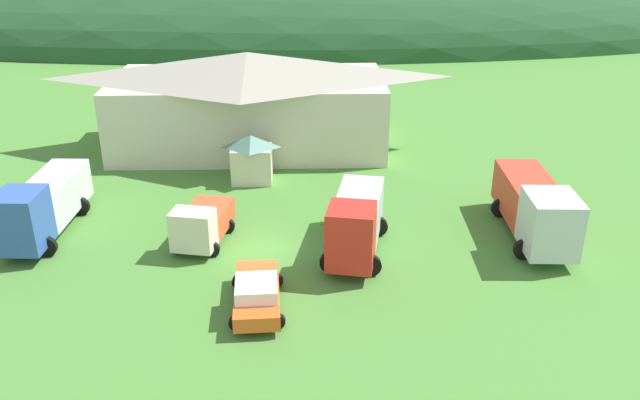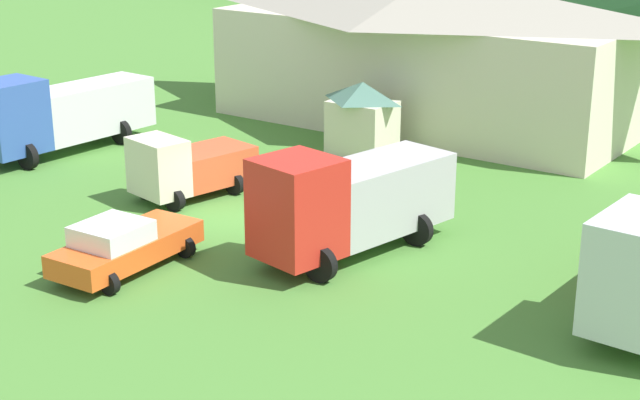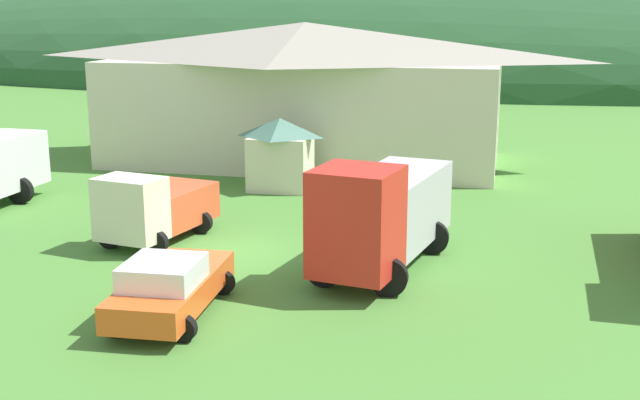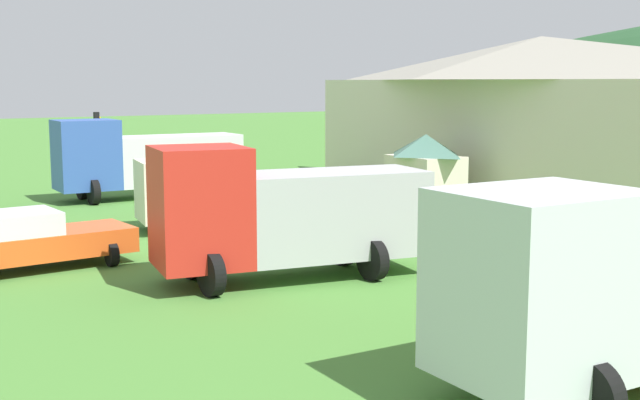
{
  "view_description": "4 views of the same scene",
  "coord_description": "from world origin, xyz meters",
  "px_view_note": "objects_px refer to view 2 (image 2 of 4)",
  "views": [
    {
      "loc": [
        2.28,
        -30.62,
        16.56
      ],
      "look_at": [
        3.15,
        1.39,
        2.2
      ],
      "focal_mm": 36.83,
      "sensor_mm": 36.0,
      "label": 1
    },
    {
      "loc": [
        20.8,
        -24.13,
        11.41
      ],
      "look_at": [
        3.63,
        -0.23,
        1.48
      ],
      "focal_mm": 53.82,
      "sensor_mm": 36.0,
      "label": 2
    },
    {
      "loc": [
        8.44,
        -24.16,
        7.97
      ],
      "look_at": [
        3.14,
        -1.17,
        2.26
      ],
      "focal_mm": 45.4,
      "sensor_mm": 36.0,
      "label": 3
    },
    {
      "loc": [
        23.38,
        -11.27,
        5.17
      ],
      "look_at": [
        4.35,
        1.07,
        1.93
      ],
      "focal_mm": 46.44,
      "sensor_mm": 36.0,
      "label": 4
    }
  ],
  "objects_px": {
    "light_truck_cream": "(187,166)",
    "depot_building": "(431,47)",
    "service_pickup_orange": "(124,245)",
    "play_shed_cream": "(362,117)",
    "traffic_cone_mid_row": "(250,181)",
    "crane_truck_red": "(348,200)",
    "traffic_cone_near_pickup": "(361,215)",
    "box_truck_blue": "(59,112)"
  },
  "relations": [
    {
      "from": "light_truck_cream",
      "to": "depot_building",
      "type": "bearing_deg",
      "value": -174.49
    },
    {
      "from": "service_pickup_orange",
      "to": "play_shed_cream",
      "type": "bearing_deg",
      "value": -178.38
    },
    {
      "from": "service_pickup_orange",
      "to": "traffic_cone_mid_row",
      "type": "relative_size",
      "value": 10.4
    },
    {
      "from": "crane_truck_red",
      "to": "play_shed_cream",
      "type": "bearing_deg",
      "value": -138.13
    },
    {
      "from": "depot_building",
      "to": "play_shed_cream",
      "type": "distance_m",
      "value": 7.12
    },
    {
      "from": "depot_building",
      "to": "traffic_cone_near_pickup",
      "type": "xyz_separation_m",
      "value": [
        4.89,
        -13.46,
        -3.67
      ]
    },
    {
      "from": "play_shed_cream",
      "to": "light_truck_cream",
      "type": "distance_m",
      "value": 9.0
    },
    {
      "from": "box_truck_blue",
      "to": "traffic_cone_near_pickup",
      "type": "distance_m",
      "value": 15.24
    },
    {
      "from": "light_truck_cream",
      "to": "traffic_cone_mid_row",
      "type": "distance_m",
      "value": 3.2
    },
    {
      "from": "box_truck_blue",
      "to": "traffic_cone_near_pickup",
      "type": "height_order",
      "value": "box_truck_blue"
    },
    {
      "from": "crane_truck_red",
      "to": "service_pickup_orange",
      "type": "height_order",
      "value": "crane_truck_red"
    },
    {
      "from": "traffic_cone_mid_row",
      "to": "play_shed_cream",
      "type": "bearing_deg",
      "value": 76.24
    },
    {
      "from": "traffic_cone_mid_row",
      "to": "service_pickup_orange",
      "type": "bearing_deg",
      "value": -73.8
    },
    {
      "from": "light_truck_cream",
      "to": "traffic_cone_near_pickup",
      "type": "distance_m",
      "value": 6.84
    },
    {
      "from": "crane_truck_red",
      "to": "traffic_cone_near_pickup",
      "type": "height_order",
      "value": "crane_truck_red"
    },
    {
      "from": "traffic_cone_near_pickup",
      "to": "traffic_cone_mid_row",
      "type": "xyz_separation_m",
      "value": [
        -5.77,
        0.79,
        0.0
      ]
    },
    {
      "from": "crane_truck_red",
      "to": "traffic_cone_mid_row",
      "type": "bearing_deg",
      "value": -108.26
    },
    {
      "from": "traffic_cone_mid_row",
      "to": "box_truck_blue",
      "type": "bearing_deg",
      "value": -170.54
    },
    {
      "from": "traffic_cone_near_pickup",
      "to": "crane_truck_red",
      "type": "bearing_deg",
      "value": -63.32
    },
    {
      "from": "traffic_cone_near_pickup",
      "to": "play_shed_cream",
      "type": "bearing_deg",
      "value": 123.06
    },
    {
      "from": "depot_building",
      "to": "traffic_cone_mid_row",
      "type": "relative_size",
      "value": 43.48
    },
    {
      "from": "depot_building",
      "to": "traffic_cone_mid_row",
      "type": "height_order",
      "value": "depot_building"
    },
    {
      "from": "depot_building",
      "to": "box_truck_blue",
      "type": "relative_size",
      "value": 2.53
    },
    {
      "from": "box_truck_blue",
      "to": "traffic_cone_mid_row",
      "type": "height_order",
      "value": "box_truck_blue"
    },
    {
      "from": "play_shed_cream",
      "to": "box_truck_blue",
      "type": "relative_size",
      "value": 0.38
    },
    {
      "from": "box_truck_blue",
      "to": "crane_truck_red",
      "type": "xyz_separation_m",
      "value": [
        16.8,
        -2.6,
        0.01
      ]
    },
    {
      "from": "depot_building",
      "to": "light_truck_cream",
      "type": "distance_m",
      "value": 15.82
    },
    {
      "from": "play_shed_cream",
      "to": "crane_truck_red",
      "type": "bearing_deg",
      "value": -58.99
    },
    {
      "from": "light_truck_cream",
      "to": "crane_truck_red",
      "type": "distance_m",
      "value": 8.21
    },
    {
      "from": "crane_truck_red",
      "to": "traffic_cone_mid_row",
      "type": "distance_m",
      "value": 8.73
    },
    {
      "from": "box_truck_blue",
      "to": "traffic_cone_near_pickup",
      "type": "relative_size",
      "value": 13.2
    },
    {
      "from": "play_shed_cream",
      "to": "light_truck_cream",
      "type": "bearing_deg",
      "value": -103.27
    },
    {
      "from": "crane_truck_red",
      "to": "service_pickup_orange",
      "type": "bearing_deg",
      "value": -32.59
    },
    {
      "from": "service_pickup_orange",
      "to": "crane_truck_red",
      "type": "bearing_deg",
      "value": 133.47
    },
    {
      "from": "play_shed_cream",
      "to": "traffic_cone_near_pickup",
      "type": "relative_size",
      "value": 5.04
    },
    {
      "from": "depot_building",
      "to": "crane_truck_red",
      "type": "distance_m",
      "value": 18.16
    },
    {
      "from": "crane_truck_red",
      "to": "service_pickup_orange",
      "type": "xyz_separation_m",
      "value": [
        -4.78,
        -5.05,
        -1.0
      ]
    },
    {
      "from": "light_truck_cream",
      "to": "crane_truck_red",
      "type": "relative_size",
      "value": 0.65
    },
    {
      "from": "box_truck_blue",
      "to": "crane_truck_red",
      "type": "relative_size",
      "value": 1.11
    },
    {
      "from": "depot_building",
      "to": "traffic_cone_mid_row",
      "type": "bearing_deg",
      "value": -93.96
    },
    {
      "from": "box_truck_blue",
      "to": "service_pickup_orange",
      "type": "xyz_separation_m",
      "value": [
        12.02,
        -7.65,
        -0.99
      ]
    },
    {
      "from": "light_truck_cream",
      "to": "service_pickup_orange",
      "type": "xyz_separation_m",
      "value": [
        3.3,
        -6.31,
        -0.39
      ]
    }
  ]
}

